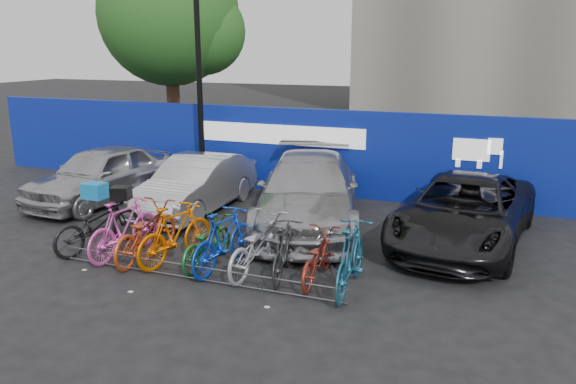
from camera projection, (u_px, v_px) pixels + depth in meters
The scene contains 21 objects.
ground at pixel (212, 269), 10.55m from camera, with size 100.00×100.00×0.00m, color black.
hoarding at pixel (314, 152), 15.66m from camera, with size 22.00×0.18×2.40m.
tree at pixel (175, 18), 20.71m from camera, with size 5.40×5.20×7.80m.
lamppost at pixel (199, 75), 15.71m from camera, with size 0.25×0.50×6.11m.
bike_rack at pixel (195, 273), 9.96m from camera, with size 5.60×0.03×0.30m.
car_0 at pixel (101, 174), 14.94m from camera, with size 1.79×4.44×1.51m, color #A5A5AA.
car_1 at pixel (197, 184), 14.14m from camera, with size 1.47×4.22×1.39m, color #B3B4B9.
car_2 at pixel (308, 192), 12.97m from camera, with size 2.25×5.55×1.61m, color #9A9A9E.
car_3 at pixel (465, 211), 11.74m from camera, with size 2.35×5.10×1.42m, color black.
bike_0 at pixel (98, 224), 11.45m from camera, with size 0.72×2.07×1.09m, color black.
bike_1 at pixel (124, 228), 11.06m from camera, with size 0.55×1.95×1.17m, color #E54FB7.
bike_2 at pixel (146, 232), 10.96m from camera, with size 0.72×2.08×1.09m, color #B94319.
bike_3 at pixel (176, 234), 10.74m from camera, with size 0.55×1.93×1.16m, color #E06101.
bike_4 at pixel (207, 242), 10.65m from camera, with size 0.61×1.74×0.91m, color #16662A.
bike_5 at pixel (223, 240), 10.39m from camera, with size 0.55×1.94×1.16m, color #0C34AC.
bike_6 at pixel (258, 245), 10.28m from camera, with size 0.71×2.02×1.06m, color #9B9DA3.
bike_7 at pixel (284, 251), 10.05m from camera, with size 0.48×1.71×1.02m, color #272729.
bike_8 at pixel (317, 257), 9.91m from camera, with size 0.60×1.72×0.90m, color maroon.
bike_9 at pixel (351, 258), 9.47m from camera, with size 0.56×2.00×1.20m, color navy.
cargo_crate at pixel (95, 191), 11.28m from camera, with size 0.44×0.34×0.32m, color #116EB8.
cargo_topcase at pixel (121, 193), 10.88m from camera, with size 0.35×0.31×0.25m, color black.
Camera 1 is at (4.86, -8.68, 4.05)m, focal length 35.00 mm.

